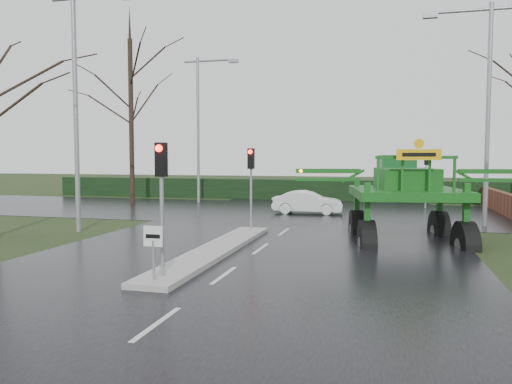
% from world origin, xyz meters
% --- Properties ---
extents(ground, '(140.00, 140.00, 0.00)m').
position_xyz_m(ground, '(0.00, 0.00, 0.00)').
color(ground, black).
rests_on(ground, ground).
extents(road_main, '(14.00, 80.00, 0.02)m').
position_xyz_m(road_main, '(0.00, 10.00, 0.00)').
color(road_main, black).
rests_on(road_main, ground).
extents(road_cross, '(80.00, 12.00, 0.02)m').
position_xyz_m(road_cross, '(0.00, 16.00, 0.01)').
color(road_cross, black).
rests_on(road_cross, ground).
extents(median_island, '(1.20, 10.00, 0.16)m').
position_xyz_m(median_island, '(-1.30, 3.00, 0.09)').
color(median_island, gray).
rests_on(median_island, ground).
extents(hedge_row, '(44.00, 0.90, 1.50)m').
position_xyz_m(hedge_row, '(0.00, 24.00, 0.75)').
color(hedge_row, black).
rests_on(hedge_row, ground).
extents(brick_wall, '(0.40, 20.00, 1.20)m').
position_xyz_m(brick_wall, '(10.50, 16.00, 0.60)').
color(brick_wall, '#592D1E').
rests_on(brick_wall, ground).
extents(keep_left_sign, '(0.50, 0.07, 1.35)m').
position_xyz_m(keep_left_sign, '(-1.30, -1.50, 1.06)').
color(keep_left_sign, gray).
rests_on(keep_left_sign, ground).
extents(traffic_signal_near, '(0.26, 0.33, 3.52)m').
position_xyz_m(traffic_signal_near, '(-1.30, -1.01, 2.59)').
color(traffic_signal_near, gray).
rests_on(traffic_signal_near, ground).
extents(traffic_signal_mid, '(0.26, 0.33, 3.52)m').
position_xyz_m(traffic_signal_mid, '(-1.30, 7.49, 2.59)').
color(traffic_signal_mid, gray).
rests_on(traffic_signal_mid, ground).
extents(traffic_signal_far, '(0.26, 0.33, 3.52)m').
position_xyz_m(traffic_signal_far, '(6.50, 20.01, 2.59)').
color(traffic_signal_far, gray).
rests_on(traffic_signal_far, ground).
extents(street_light_left_near, '(3.85, 0.30, 10.00)m').
position_xyz_m(street_light_left_near, '(-8.19, 6.00, 5.99)').
color(street_light_left_near, gray).
rests_on(street_light_left_near, ground).
extents(street_light_right, '(3.85, 0.30, 10.00)m').
position_xyz_m(street_light_right, '(8.19, 12.00, 5.99)').
color(street_light_right, gray).
rests_on(street_light_right, ground).
extents(street_light_left_far, '(3.85, 0.30, 10.00)m').
position_xyz_m(street_light_left_far, '(-8.19, 20.00, 5.99)').
color(street_light_left_far, gray).
rests_on(street_light_left_far, ground).
extents(tree_left_far, '(7.70, 7.70, 13.26)m').
position_xyz_m(tree_left_far, '(-12.50, 18.00, 7.15)').
color(tree_left_far, black).
rests_on(tree_left_far, ground).
extents(crop_sprayer, '(8.39, 5.84, 4.74)m').
position_xyz_m(crop_sprayer, '(3.46, 5.76, 2.24)').
color(crop_sprayer, black).
rests_on(crop_sprayer, ground).
extents(white_sedan, '(3.91, 1.53, 1.27)m').
position_xyz_m(white_sedan, '(-0.10, 15.05, 0.00)').
color(white_sedan, silver).
rests_on(white_sedan, ground).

